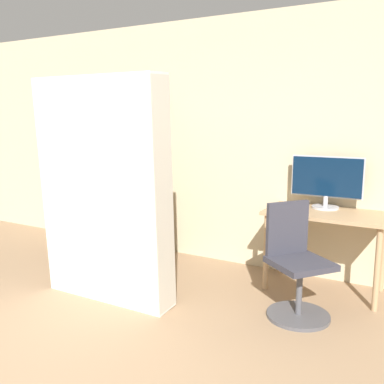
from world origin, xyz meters
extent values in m
cube|color=#C6B793|center=(0.00, 3.10, 1.35)|extent=(8.00, 0.06, 2.70)
cube|color=tan|center=(1.22, 2.77, 0.75)|extent=(1.10, 0.61, 0.03)
cylinder|color=tan|center=(0.73, 2.52, 0.37)|extent=(0.05, 0.05, 0.74)
cylinder|color=tan|center=(1.71, 2.52, 0.37)|extent=(0.05, 0.05, 0.74)
cylinder|color=tan|center=(0.73, 3.01, 0.37)|extent=(0.05, 0.05, 0.74)
cylinder|color=tan|center=(1.71, 3.01, 0.37)|extent=(0.05, 0.05, 0.74)
cylinder|color=#B7B7BC|center=(1.17, 2.93, 0.78)|extent=(0.26, 0.26, 0.02)
cylinder|color=#B7B7BC|center=(1.17, 2.93, 0.84)|extent=(0.04, 0.04, 0.10)
cube|color=#B7B7BC|center=(1.17, 2.93, 1.07)|extent=(0.68, 0.02, 0.40)
cube|color=#0A1E38|center=(1.17, 2.93, 1.07)|extent=(0.65, 0.03, 0.37)
cylinder|color=#4C4C51|center=(1.17, 2.08, 0.01)|extent=(0.52, 0.52, 0.03)
cylinder|color=#4C4C51|center=(1.17, 2.08, 0.24)|extent=(0.05, 0.05, 0.41)
cube|color=#33333D|center=(1.17, 2.08, 0.47)|extent=(0.62, 0.62, 0.05)
cube|color=#33333D|center=(1.01, 2.21, 0.72)|extent=(0.28, 0.33, 0.45)
cube|color=brown|center=(-1.45, 2.91, 0.89)|extent=(0.02, 0.32, 1.79)
cube|color=brown|center=(-0.75, 2.91, 0.89)|extent=(0.02, 0.32, 1.79)
cube|color=brown|center=(-1.10, 3.07, 0.89)|extent=(0.71, 0.02, 1.79)
cube|color=brown|center=(-1.10, 2.91, 0.01)|extent=(0.67, 0.28, 0.02)
cube|color=brown|center=(-1.10, 2.91, 0.30)|extent=(0.67, 0.28, 0.02)
cube|color=brown|center=(-1.10, 2.91, 0.60)|extent=(0.67, 0.28, 0.02)
cube|color=brown|center=(-1.10, 2.91, 0.89)|extent=(0.67, 0.28, 0.02)
cube|color=brown|center=(-1.10, 2.91, 1.19)|extent=(0.67, 0.28, 0.02)
cube|color=brown|center=(-1.10, 2.91, 1.48)|extent=(0.67, 0.28, 0.02)
cube|color=brown|center=(-1.10, 2.91, 1.78)|extent=(0.67, 0.28, 0.02)
cube|color=gold|center=(-1.42, 2.88, 0.13)|extent=(0.02, 0.19, 0.22)
cube|color=#7A2D84|center=(-1.38, 2.92, 0.10)|extent=(0.04, 0.23, 0.17)
cube|color=orange|center=(-1.33, 2.91, 0.12)|extent=(0.04, 0.21, 0.21)
cube|color=teal|center=(-1.28, 2.95, 0.12)|extent=(0.04, 0.18, 0.21)
cube|color=#1E4C9E|center=(-1.41, 2.96, 0.41)|extent=(0.03, 0.18, 0.20)
cube|color=silver|center=(-1.37, 2.91, 0.41)|extent=(0.04, 0.18, 0.19)
cube|color=#232328|center=(-1.33, 2.93, 0.43)|extent=(0.02, 0.17, 0.24)
cube|color=gold|center=(-1.31, 2.95, 0.42)|extent=(0.02, 0.17, 0.21)
cube|color=gold|center=(-1.28, 2.93, 0.40)|extent=(0.03, 0.24, 0.18)
cube|color=brown|center=(-1.41, 2.91, 0.70)|extent=(0.03, 0.19, 0.19)
cube|color=#1E4C9E|center=(-1.38, 2.93, 0.71)|extent=(0.03, 0.20, 0.21)
cube|color=brown|center=(-1.34, 2.94, 0.72)|extent=(0.03, 0.23, 0.22)
cube|color=#7A2D84|center=(-1.30, 2.95, 0.72)|extent=(0.03, 0.19, 0.23)
cube|color=#7A2D84|center=(-1.27, 2.95, 0.73)|extent=(0.02, 0.18, 0.24)
cube|color=brown|center=(-1.24, 2.92, 0.73)|extent=(0.03, 0.21, 0.25)
cube|color=#7A2D84|center=(-1.21, 2.94, 0.71)|extent=(0.03, 0.21, 0.21)
cube|color=#287A38|center=(-1.17, 2.92, 0.70)|extent=(0.03, 0.22, 0.19)
cube|color=red|center=(-1.14, 2.94, 0.73)|extent=(0.04, 0.16, 0.25)
cube|color=orange|center=(-1.41, 2.95, 1.00)|extent=(0.02, 0.17, 0.19)
cube|color=#232328|center=(-1.38, 2.88, 0.99)|extent=(0.03, 0.18, 0.18)
cube|color=gold|center=(-1.35, 2.92, 1.00)|extent=(0.02, 0.18, 0.19)
cube|color=#1E4C9E|center=(-1.33, 2.86, 1.01)|extent=(0.02, 0.17, 0.22)
cube|color=#1E4C9E|center=(-1.30, 2.91, 1.02)|extent=(0.02, 0.19, 0.24)
cube|color=orange|center=(-1.27, 2.90, 1.01)|extent=(0.03, 0.17, 0.22)
cube|color=silver|center=(-1.24, 2.92, 1.03)|extent=(0.04, 0.24, 0.25)
cube|color=#1E4C9E|center=(-1.19, 2.93, 1.02)|extent=(0.03, 0.17, 0.24)
cube|color=#232328|center=(-1.15, 2.88, 1.01)|extent=(0.04, 0.20, 0.21)
cube|color=#287A38|center=(-1.41, 2.90, 1.30)|extent=(0.02, 0.16, 0.21)
cube|color=#7A2D84|center=(-1.38, 2.89, 1.29)|extent=(0.03, 0.21, 0.18)
cube|color=#287A38|center=(-1.34, 2.91, 1.31)|extent=(0.03, 0.23, 0.24)
cube|color=#287A38|center=(-1.32, 2.94, 1.29)|extent=(0.02, 0.17, 0.18)
cube|color=orange|center=(-1.41, 2.88, 1.59)|extent=(0.03, 0.19, 0.20)
cube|color=silver|center=(-1.37, 2.92, 1.59)|extent=(0.03, 0.19, 0.19)
cube|color=brown|center=(-1.34, 2.90, 1.58)|extent=(0.04, 0.24, 0.18)
cube|color=brown|center=(-1.29, 2.89, 1.61)|extent=(0.04, 0.22, 0.23)
cube|color=#287A38|center=(-1.25, 2.91, 1.58)|extent=(0.04, 0.24, 0.19)
cube|color=brown|center=(-1.20, 2.91, 1.60)|extent=(0.03, 0.22, 0.21)
cube|color=silver|center=(-1.17, 2.89, 1.62)|extent=(0.02, 0.21, 0.25)
cube|color=gold|center=(-1.12, 2.91, 1.59)|extent=(0.04, 0.23, 0.20)
cube|color=silver|center=(-0.46, 1.60, 0.99)|extent=(1.26, 0.34, 1.99)
cube|color=beige|center=(0.17, 1.60, 0.99)|extent=(0.01, 0.35, 1.95)
camera|label=1|loc=(2.02, -1.24, 1.65)|focal=40.00mm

